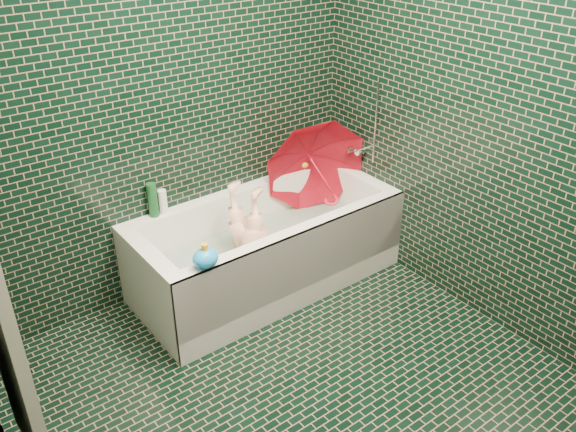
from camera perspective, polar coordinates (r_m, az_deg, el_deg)
floor at (r=3.26m, az=2.29°, el=-17.26°), size 2.80×2.80×0.00m
wall_back at (r=3.60m, az=-11.84°, el=10.70°), size 2.80×0.00×2.80m
wall_right at (r=3.42m, az=19.98°, el=8.56°), size 0.00×2.80×2.80m
bathtub at (r=3.95m, az=-1.89°, el=-3.69°), size 1.70×0.75×0.55m
bath_mat at (r=3.99m, az=-2.02°, el=-4.25°), size 1.35×0.47×0.01m
water at (r=3.92m, az=-2.06°, el=-2.50°), size 1.48×0.53×0.00m
faucet at (r=4.16m, az=7.11°, el=6.64°), size 0.18×0.19×0.55m
child at (r=3.82m, az=-3.53°, el=-3.26°), size 0.97×0.59×0.27m
umbrella at (r=4.04m, az=3.19°, el=3.73°), size 0.95×0.94×0.79m
soap_bottle_a at (r=4.42m, az=3.51°, el=5.05°), size 0.13×0.13×0.28m
soap_bottle_b at (r=4.44m, az=3.28°, el=5.18°), size 0.11×0.11×0.19m
soap_bottle_c at (r=4.39m, az=3.39°, el=4.90°), size 0.16×0.16×0.18m
bottle_right_tall at (r=4.31m, az=2.53°, el=5.92°), size 0.06×0.06×0.21m
bottle_right_pump at (r=4.40m, az=3.02°, el=6.25°), size 0.07×0.07×0.18m
bottle_left_tall at (r=3.75m, az=-12.55°, el=1.48°), size 0.06×0.06×0.22m
bottle_left_short at (r=3.78m, az=-11.63°, el=1.31°), size 0.06×0.06×0.16m
rubber_duck at (r=4.30m, az=1.57°, el=5.05°), size 0.12×0.09×0.10m
bath_toy at (r=3.23m, az=-7.73°, el=-3.89°), size 0.16×0.14×0.14m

